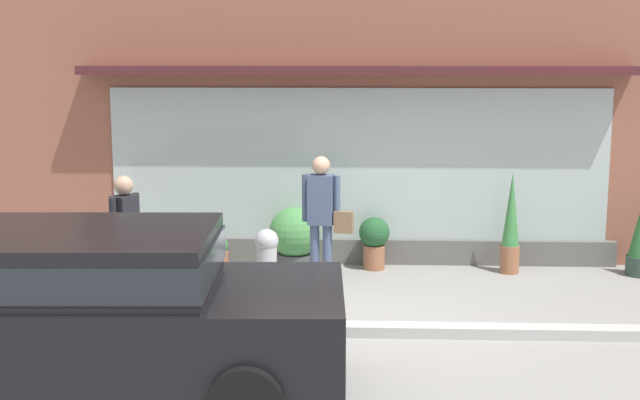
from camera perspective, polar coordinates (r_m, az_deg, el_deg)
name	(u,v)px	position (r m, az deg, el deg)	size (l,w,h in m)	color
ground_plane	(352,329)	(9.64, 2.14, -8.51)	(60.00, 60.00, 0.00)	gray
curb_strip	(352,329)	(9.43, 2.13, -8.55)	(14.00, 0.24, 0.12)	#B2B2AD
storefront	(355,77)	(12.34, 2.33, 8.14)	(14.00, 0.81, 5.46)	#935642
fire_hydrant	(267,264)	(10.57, -3.53, -4.26)	(0.43, 0.40, 0.90)	#B2B2B7
pedestrian_with_handbag	(323,212)	(10.92, 0.18, -0.81)	(0.66, 0.29, 1.73)	#475675
pedestrian_passerby	(126,235)	(10.09, -12.75, -2.29)	(0.31, 0.42, 1.64)	#333847
parked_car_black	(99,302)	(7.88, -14.45, -6.56)	(4.23, 2.17, 1.50)	black
potted_plant_window_right	(511,225)	(12.09, 12.53, -1.63)	(0.26, 0.26, 1.41)	#9E6042
potted_plant_doorstep	(374,239)	(12.08, 3.61, -2.62)	(0.43, 0.43, 0.74)	#9E6042
potted_plant_near_hydrant	(218,252)	(12.20, -6.74, -3.45)	(0.28, 0.28, 0.47)	#9E6042
potted_plant_window_left	(295,235)	(12.23, -1.70, -2.36)	(0.72, 0.72, 0.85)	#4C4C51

